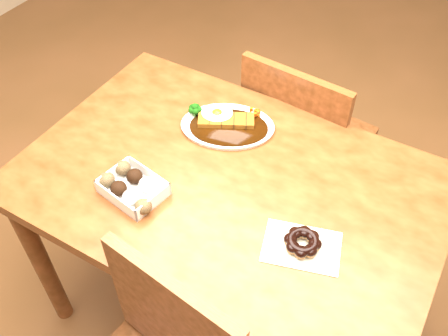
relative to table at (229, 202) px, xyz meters
The scene contains 6 objects.
ground 0.65m from the table, ahead, with size 6.00×6.00×0.00m, color brown.
table is the anchor object (origin of this frame).
chair_far 0.56m from the table, 87.74° to the left, with size 0.45×0.45×0.87m.
katsu_curry_plate 0.25m from the table, 122.33° to the left, with size 0.35×0.31×0.06m.
donut_box 0.30m from the table, 139.93° to the right, with size 0.19×0.16×0.05m.
pon_de_ring 0.32m from the table, 21.03° to the right, with size 0.23×0.19×0.04m.
Camera 1 is at (0.47, -0.83, 1.81)m, focal length 40.00 mm.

